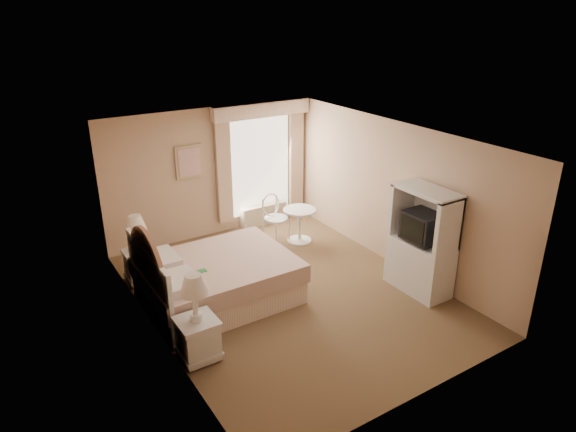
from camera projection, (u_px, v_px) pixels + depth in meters
room at (289, 221)px, 7.64m from camera, size 4.21×5.51×2.51m
window at (262, 161)px, 10.20m from camera, size 2.05×0.22×2.51m
framed_art at (189, 162)px, 9.42m from camera, size 0.52×0.04×0.62m
bed at (212, 280)px, 7.76m from camera, size 2.22×1.75×1.55m
nightstand_near at (197, 328)px, 6.47m from camera, size 0.50×0.50×1.20m
nightstand_far at (139, 257)px, 8.32m from camera, size 0.47×0.47×1.15m
round_table at (300, 220)px, 9.74m from camera, size 0.62×0.62×0.66m
cafe_chair at (274, 214)px, 9.72m from camera, size 0.54×0.54×0.94m
armoire at (421, 249)px, 7.98m from camera, size 0.51×1.02×1.70m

